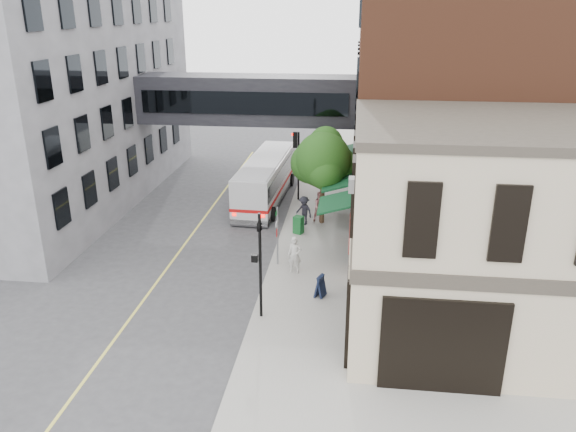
% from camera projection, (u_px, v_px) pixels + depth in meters
% --- Properties ---
extents(ground, '(120.00, 120.00, 0.00)m').
position_uv_depth(ground, '(242.00, 345.00, 21.34)').
color(ground, '#38383A').
rests_on(ground, ground).
extents(sidewalk_main, '(4.00, 60.00, 0.15)m').
position_uv_depth(sidewalk_main, '(319.00, 217.00, 34.12)').
color(sidewalk_main, gray).
rests_on(sidewalk_main, ground).
extents(corner_building, '(10.19, 8.12, 8.45)m').
position_uv_depth(corner_building, '(488.00, 234.00, 20.73)').
color(corner_building, '#BCB38F').
rests_on(corner_building, ground).
extents(brick_building, '(13.76, 18.00, 14.00)m').
position_uv_depth(brick_building, '(464.00, 103.00, 31.74)').
color(brick_building, '#572D1B').
rests_on(brick_building, ground).
extents(opposite_building, '(14.00, 24.00, 14.00)m').
position_uv_depth(opposite_building, '(26.00, 92.00, 35.68)').
color(opposite_building, slate).
rests_on(opposite_building, ground).
extents(skyway_bridge, '(14.00, 3.18, 3.00)m').
position_uv_depth(skyway_bridge, '(248.00, 99.00, 36.15)').
color(skyway_bridge, black).
rests_on(skyway_bridge, ground).
extents(traffic_signal_near, '(0.44, 0.22, 4.60)m').
position_uv_depth(traffic_signal_near, '(259.00, 253.00, 22.12)').
color(traffic_signal_near, black).
rests_on(traffic_signal_near, sidewalk_main).
extents(traffic_signal_far, '(0.53, 0.28, 4.50)m').
position_uv_depth(traffic_signal_far, '(296.00, 152.00, 35.96)').
color(traffic_signal_far, black).
rests_on(traffic_signal_far, sidewalk_main).
extents(street_sign_pole, '(0.08, 0.75, 3.00)m').
position_uv_depth(street_sign_pole, '(277.00, 231.00, 27.14)').
color(street_sign_pole, gray).
rests_on(street_sign_pole, sidewalk_main).
extents(street_tree, '(3.80, 3.20, 5.60)m').
position_uv_depth(street_tree, '(323.00, 160.00, 32.03)').
color(street_tree, '#382619').
rests_on(street_tree, sidewalk_main).
extents(lane_marking, '(0.12, 40.00, 0.01)m').
position_uv_depth(lane_marking, '(189.00, 238.00, 31.20)').
color(lane_marking, '#D8CC4C').
rests_on(lane_marking, ground).
extents(bus, '(2.87, 10.44, 2.79)m').
position_uv_depth(bus, '(266.00, 178.00, 36.88)').
color(bus, silver).
rests_on(bus, ground).
extents(pedestrian_a, '(0.69, 0.47, 1.82)m').
position_uv_depth(pedestrian_a, '(295.00, 255.00, 26.58)').
color(pedestrian_a, beige).
rests_on(pedestrian_a, sidewalk_main).
extents(pedestrian_b, '(1.09, 1.02, 1.79)m').
position_uv_depth(pedestrian_b, '(320.00, 206.00, 33.10)').
color(pedestrian_b, pink).
rests_on(pedestrian_b, sidewalk_main).
extents(pedestrian_c, '(1.27, 1.16, 1.72)m').
position_uv_depth(pedestrian_c, '(304.00, 211.00, 32.53)').
color(pedestrian_c, black).
rests_on(pedestrian_c, sidewalk_main).
extents(newspaper_box, '(0.64, 0.61, 1.00)m').
position_uv_depth(newspaper_box, '(298.00, 225.00, 31.39)').
color(newspaper_box, '#145724').
rests_on(newspaper_box, sidewalk_main).
extents(sandwich_board, '(0.54, 0.65, 1.00)m').
position_uv_depth(sandwich_board, '(320.00, 286.00, 24.50)').
color(sandwich_board, '#101932').
rests_on(sandwich_board, sidewalk_main).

